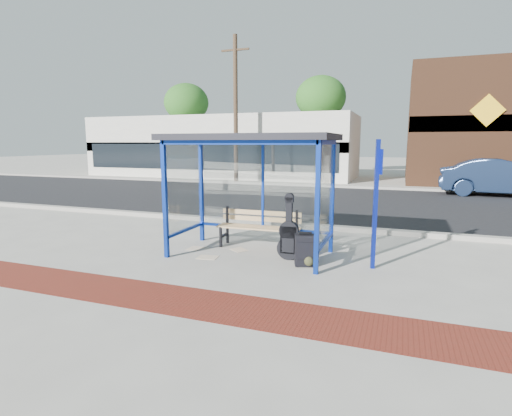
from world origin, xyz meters
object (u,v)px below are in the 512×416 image
at_px(bench, 259,226).
at_px(guitar_bag, 289,237).
at_px(suitcase, 305,250).
at_px(backpack, 309,258).
at_px(parked_car, 501,178).

xyz_separation_m(bench, guitar_bag, (0.85, -0.68, -0.03)).
relative_size(suitcase, backpack, 1.85).
height_order(bench, suitcase, bench).
relative_size(bench, guitar_bag, 1.47).
relative_size(backpack, parked_car, 0.07).
height_order(backpack, parked_car, parked_car).
height_order(bench, guitar_bag, guitar_bag).
distance_m(guitar_bag, suitcase, 0.52).
height_order(bench, parked_car, parked_car).
bearing_deg(guitar_bag, parked_car, 60.61).
bearing_deg(suitcase, backpack, -20.37).
relative_size(bench, suitcase, 2.82).
xyz_separation_m(guitar_bag, parked_car, (5.96, 12.22, 0.35)).
distance_m(bench, backpack, 1.69).
bearing_deg(guitar_bag, suitcase, -40.91).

